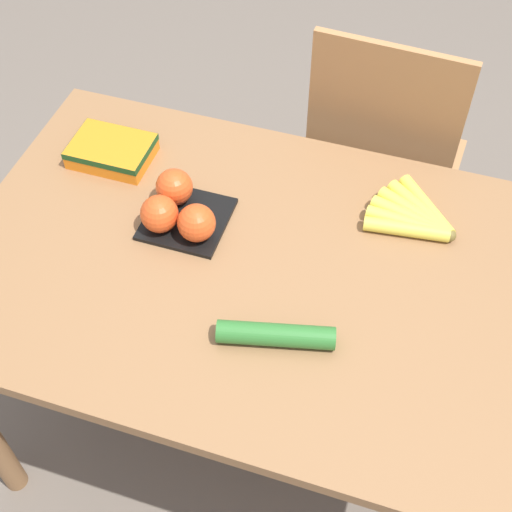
{
  "coord_description": "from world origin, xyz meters",
  "views": [
    {
      "loc": [
        0.29,
        -0.9,
        1.94
      ],
      "look_at": [
        0.0,
        0.0,
        0.79
      ],
      "focal_mm": 50.0,
      "sensor_mm": 36.0,
      "label": 1
    }
  ],
  "objects": [
    {
      "name": "ground_plane",
      "position": [
        0.0,
        0.0,
        0.0
      ],
      "size": [
        12.0,
        12.0,
        0.0
      ],
      "primitive_type": "plane",
      "color": "#665B51"
    },
    {
      "name": "dining_table",
      "position": [
        0.0,
        0.0,
        0.65
      ],
      "size": [
        1.29,
        0.85,
        0.76
      ],
      "color": "olive",
      "rests_on": "ground_plane"
    },
    {
      "name": "chair",
      "position": [
        0.17,
        0.63,
        0.51
      ],
      "size": [
        0.44,
        0.42,
        1.0
      ],
      "rotation": [
        0.0,
        0.0,
        3.08
      ],
      "color": "#A87547",
      "rests_on": "ground_plane"
    },
    {
      "name": "banana_bunch",
      "position": [
        0.3,
        0.23,
        0.78
      ],
      "size": [
        0.2,
        0.19,
        0.03
      ],
      "color": "brown",
      "rests_on": "dining_table"
    },
    {
      "name": "tomato_pack",
      "position": [
        -0.2,
        0.06,
        0.8
      ],
      "size": [
        0.18,
        0.18,
        0.09
      ],
      "color": "black",
      "rests_on": "dining_table"
    },
    {
      "name": "carrot_bag",
      "position": [
        -0.43,
        0.21,
        0.79
      ],
      "size": [
        0.19,
        0.14,
        0.05
      ],
      "color": "orange",
      "rests_on": "dining_table"
    },
    {
      "name": "cucumber_near",
      "position": [
        0.09,
        -0.17,
        0.78
      ],
      "size": [
        0.23,
        0.1,
        0.05
      ],
      "color": "#2D702D",
      "rests_on": "dining_table"
    }
  ]
}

